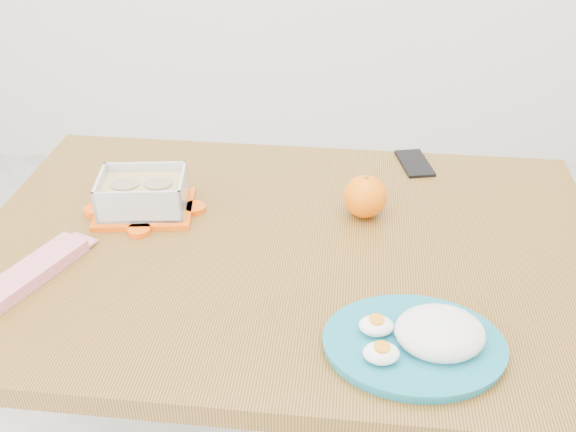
{
  "coord_description": "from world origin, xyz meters",
  "views": [
    {
      "loc": [
        -0.04,
        -0.95,
        1.44
      ],
      "look_at": [
        -0.06,
        0.01,
        0.81
      ],
      "focal_mm": 40.0,
      "sensor_mm": 36.0,
      "label": 1
    }
  ],
  "objects_px": {
    "dining_table": "(288,285)",
    "orange_fruit": "(365,197)",
    "food_container": "(143,195)",
    "rice_plate": "(423,338)",
    "smartphone": "(415,163)"
  },
  "relations": [
    {
      "from": "dining_table",
      "to": "orange_fruit",
      "type": "relative_size",
      "value": 14.72
    },
    {
      "from": "food_container",
      "to": "rice_plate",
      "type": "height_order",
      "value": "food_container"
    },
    {
      "from": "orange_fruit",
      "to": "rice_plate",
      "type": "distance_m",
      "value": 0.37
    },
    {
      "from": "dining_table",
      "to": "rice_plate",
      "type": "distance_m",
      "value": 0.36
    },
    {
      "from": "orange_fruit",
      "to": "rice_plate",
      "type": "height_order",
      "value": "orange_fruit"
    },
    {
      "from": "smartphone",
      "to": "orange_fruit",
      "type": "bearing_deg",
      "value": -130.57
    },
    {
      "from": "smartphone",
      "to": "rice_plate",
      "type": "bearing_deg",
      "value": -105.9
    },
    {
      "from": "food_container",
      "to": "rice_plate",
      "type": "relative_size",
      "value": 0.69
    },
    {
      "from": "orange_fruit",
      "to": "dining_table",
      "type": "bearing_deg",
      "value": -146.0
    },
    {
      "from": "rice_plate",
      "to": "food_container",
      "type": "bearing_deg",
      "value": 146.38
    },
    {
      "from": "food_container",
      "to": "smartphone",
      "type": "distance_m",
      "value": 0.6
    },
    {
      "from": "food_container",
      "to": "rice_plate",
      "type": "bearing_deg",
      "value": -40.31
    },
    {
      "from": "food_container",
      "to": "rice_plate",
      "type": "xyz_separation_m",
      "value": [
        0.49,
        -0.37,
        -0.02
      ]
    },
    {
      "from": "dining_table",
      "to": "rice_plate",
      "type": "relative_size",
      "value": 4.39
    },
    {
      "from": "dining_table",
      "to": "orange_fruit",
      "type": "distance_m",
      "value": 0.23
    }
  ]
}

